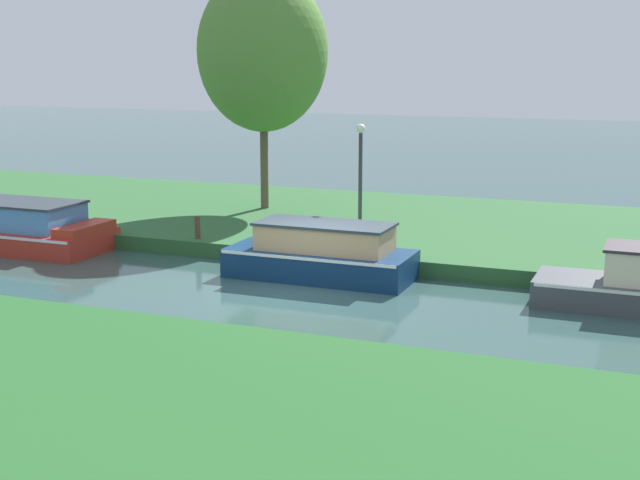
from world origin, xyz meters
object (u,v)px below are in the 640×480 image
at_px(red_cruiser, 19,228).
at_px(lamp_post, 360,168).
at_px(navy_barge, 322,254).
at_px(willow_tree_left, 263,52).
at_px(mooring_post_near, 198,227).

relative_size(red_cruiser, lamp_post, 1.64).
bearing_deg(navy_barge, red_cruiser, 180.00).
bearing_deg(willow_tree_left, red_cruiser, -124.75).
height_order(red_cruiser, willow_tree_left, willow_tree_left).
xyz_separation_m(navy_barge, mooring_post_near, (-4.00, 1.23, 0.13)).
relative_size(red_cruiser, willow_tree_left, 0.68).
bearing_deg(red_cruiser, mooring_post_near, 14.32).
xyz_separation_m(navy_barge, willow_tree_left, (-4.47, 6.25, 4.67)).
relative_size(navy_barge, lamp_post, 1.44).
xyz_separation_m(willow_tree_left, lamp_post, (4.45, -3.54, -2.95)).
distance_m(navy_barge, red_cruiser, 8.81).
distance_m(willow_tree_left, mooring_post_near, 6.79).
distance_m(navy_barge, willow_tree_left, 8.99).
xyz_separation_m(red_cruiser, lamp_post, (8.78, 2.71, 1.73)).
bearing_deg(mooring_post_near, lamp_post, 20.48).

